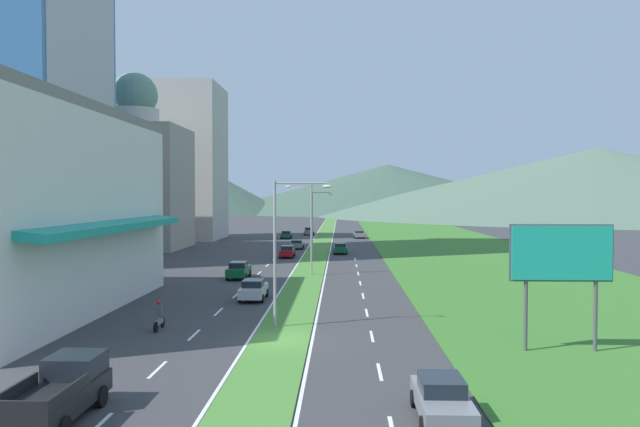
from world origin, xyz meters
The scene contains 42 objects.
ground_plane centered at (0.00, 0.00, 0.00)m, with size 600.00×600.00×0.00m, color #38383A.
grass_median centered at (0.00, 60.00, 0.03)m, with size 3.20×240.00×0.06m, color #477F33.
grass_verge_right centered at (20.60, 60.00, 0.03)m, with size 24.00×240.00×0.06m, color #387028.
lane_dash_left_1 centered at (-5.10, -12.91, 0.01)m, with size 0.16×2.80×0.01m, color silver.
lane_dash_left_2 centered at (-5.10, -5.82, 0.01)m, with size 0.16×2.80×0.01m, color silver.
lane_dash_left_3 centered at (-5.10, 1.28, 0.01)m, with size 0.16×2.80×0.01m, color silver.
lane_dash_left_4 centered at (-5.10, 8.37, 0.01)m, with size 0.16×2.80×0.01m, color silver.
lane_dash_left_5 centered at (-5.10, 15.46, 0.01)m, with size 0.16×2.80×0.01m, color silver.
lane_dash_left_6 centered at (-5.10, 22.55, 0.01)m, with size 0.16×2.80×0.01m, color silver.
lane_dash_left_7 centered at (-5.10, 29.65, 0.01)m, with size 0.16×2.80×0.01m, color silver.
lane_dash_left_8 centered at (-5.10, 36.74, 0.01)m, with size 0.16×2.80×0.01m, color silver.
lane_dash_left_9 centered at (-5.10, 43.83, 0.01)m, with size 0.16×2.80×0.01m, color silver.
lane_dash_right_2 centered at (5.10, -5.82, 0.01)m, with size 0.16×2.80×0.01m, color silver.
lane_dash_right_3 centered at (5.10, 1.28, 0.01)m, with size 0.16×2.80×0.01m, color silver.
lane_dash_right_4 centered at (5.10, 8.37, 0.01)m, with size 0.16×2.80×0.01m, color silver.
lane_dash_right_5 centered at (5.10, 15.46, 0.01)m, with size 0.16×2.80×0.01m, color silver.
lane_dash_right_6 centered at (5.10, 22.55, 0.01)m, with size 0.16×2.80×0.01m, color silver.
lane_dash_right_7 centered at (5.10, 29.65, 0.01)m, with size 0.16×2.80×0.01m, color silver.
lane_dash_right_8 centered at (5.10, 36.74, 0.01)m, with size 0.16×2.80×0.01m, color silver.
lane_dash_right_9 centered at (5.10, 43.83, 0.01)m, with size 0.16×2.80×0.01m, color silver.
edge_line_median_left centered at (-1.75, 60.00, 0.01)m, with size 0.16×240.00×0.01m, color silver.
edge_line_median_right centered at (1.75, 60.00, 0.01)m, with size 0.16×240.00×0.01m, color silver.
domed_building centered at (-27.78, 58.92, 10.52)m, with size 14.71×14.71×26.56m.
midrise_colored centered at (-26.16, 79.35, 14.04)m, with size 14.89×14.89×28.09m, color #B7B2A8.
hill_far_left centered at (-80.45, 241.00, 16.22)m, with size 120.41×120.41×32.44m, color #3D5647.
hill_far_center centered at (26.65, 275.54, 11.71)m, with size 176.30×176.30×23.43m, color #3D5647.
hill_far_right centered at (106.37, 220.49, 13.58)m, with size 230.57×230.57×27.16m, color #516B56.
street_lamp_near centered at (-0.24, 3.47, 5.21)m, with size 3.54×0.36×8.91m.
street_lamp_mid centered at (0.09, 28.02, 5.29)m, with size 2.67×0.35×9.24m.
street_lamp_far centered at (-0.35, 52.60, 4.97)m, with size 2.93×0.45×8.56m.
billboard_roadside centered at (14.58, -1.93, 4.83)m, with size 5.24×0.28×6.56m.
car_0 centered at (-6.84, 80.96, 0.74)m, with size 1.97×4.39×1.44m.
car_1 centered at (3.27, 51.42, 0.74)m, with size 1.90×4.61×1.43m.
car_2 centered at (6.95, -11.78, 0.77)m, with size 1.91×4.47×1.52m.
car_3 centered at (-3.39, 13.40, 0.79)m, with size 1.90×4.53×1.56m.
car_4 centered at (-6.56, 25.59, 0.81)m, with size 1.94×4.71×1.61m.
car_5 centered at (-3.15, 91.38, 0.78)m, with size 1.89×4.01×1.55m.
car_6 centered at (-3.26, 58.63, 0.70)m, with size 1.97×4.00×1.35m.
car_7 centered at (-3.60, 45.86, 0.78)m, with size 1.85×4.55×1.54m.
car_8 centered at (6.74, 82.48, 0.72)m, with size 1.94×4.37×1.39m.
pickup_truck_0 centered at (-6.73, -12.11, 0.98)m, with size 2.18×5.40×2.00m.
motorcycle_rider centered at (-7.50, 2.55, 0.75)m, with size 0.36×2.00×1.80m.
Camera 1 is at (3.34, -33.82, 8.02)m, focal length 34.81 mm.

